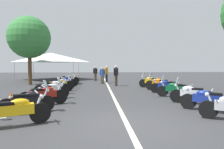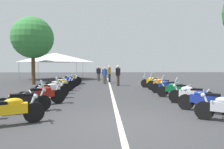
# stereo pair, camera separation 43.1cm
# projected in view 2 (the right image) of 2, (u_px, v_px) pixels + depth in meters

# --- Properties ---
(ground_plane) EXTENTS (80.00, 80.00, 0.00)m
(ground_plane) POSITION_uv_depth(u_px,v_px,m) (120.00, 124.00, 5.90)
(ground_plane) COLOR #38383A
(lane_centre_stripe) EXTENTS (27.17, 0.16, 0.01)m
(lane_centre_stripe) POSITION_uv_depth(u_px,v_px,m) (112.00, 92.00, 12.62)
(lane_centre_stripe) COLOR beige
(lane_centre_stripe) RESTS_ON ground_plane
(motorcycle_left_row_0) EXTENTS (1.06, 1.98, 0.99)m
(motorcycle_left_row_0) POSITION_uv_depth(u_px,v_px,m) (8.00, 110.00, 5.77)
(motorcycle_left_row_0) COLOR black
(motorcycle_left_row_0) RESTS_ON ground_plane
(motorcycle_left_row_1) EXTENTS (1.06, 1.83, 1.20)m
(motorcycle_left_row_1) POSITION_uv_depth(u_px,v_px,m) (25.00, 101.00, 7.31)
(motorcycle_left_row_1) COLOR black
(motorcycle_left_row_1) RESTS_ON ground_plane
(motorcycle_left_row_2) EXTENTS (1.08, 1.97, 1.21)m
(motorcycle_left_row_2) POSITION_uv_depth(u_px,v_px,m) (42.00, 94.00, 8.75)
(motorcycle_left_row_2) COLOR black
(motorcycle_left_row_2) RESTS_ON ground_plane
(motorcycle_left_row_3) EXTENTS (1.24, 1.84, 1.01)m
(motorcycle_left_row_3) POSITION_uv_depth(u_px,v_px,m) (49.00, 90.00, 10.18)
(motorcycle_left_row_3) COLOR black
(motorcycle_left_row_3) RESTS_ON ground_plane
(motorcycle_left_row_4) EXTENTS (1.09, 1.97, 1.00)m
(motorcycle_left_row_4) POSITION_uv_depth(u_px,v_px,m) (53.00, 87.00, 11.80)
(motorcycle_left_row_4) COLOR black
(motorcycle_left_row_4) RESTS_ON ground_plane
(motorcycle_left_row_5) EXTENTS (1.16, 1.88, 1.02)m
(motorcycle_left_row_5) POSITION_uv_depth(u_px,v_px,m) (60.00, 84.00, 13.12)
(motorcycle_left_row_5) COLOR black
(motorcycle_left_row_5) RESTS_ON ground_plane
(motorcycle_left_row_6) EXTENTS (0.90, 1.91, 1.19)m
(motorcycle_left_row_6) POSITION_uv_depth(u_px,v_px,m) (64.00, 83.00, 14.65)
(motorcycle_left_row_6) COLOR black
(motorcycle_left_row_6) RESTS_ON ground_plane
(motorcycle_left_row_7) EXTENTS (0.96, 2.03, 1.00)m
(motorcycle_left_row_7) POSITION_uv_depth(u_px,v_px,m) (68.00, 81.00, 16.14)
(motorcycle_left_row_7) COLOR black
(motorcycle_left_row_7) RESTS_ON ground_plane
(motorcycle_left_row_8) EXTENTS (0.96, 1.94, 1.02)m
(motorcycle_left_row_8) POSITION_uv_depth(u_px,v_px,m) (71.00, 79.00, 17.72)
(motorcycle_left_row_8) COLOR black
(motorcycle_left_row_8) RESTS_ON ground_plane
(motorcycle_right_row_1) EXTENTS (1.43, 1.72, 0.99)m
(motorcycle_right_row_1) POSITION_uv_depth(u_px,v_px,m) (205.00, 100.00, 7.37)
(motorcycle_right_row_1) COLOR black
(motorcycle_right_row_1) RESTS_ON ground_plane
(motorcycle_right_row_2) EXTENTS (1.11, 1.80, 1.20)m
(motorcycle_right_row_2) POSITION_uv_depth(u_px,v_px,m) (190.00, 94.00, 8.86)
(motorcycle_right_row_2) COLOR black
(motorcycle_right_row_2) RESTS_ON ground_plane
(motorcycle_right_row_3) EXTENTS (1.24, 1.90, 1.19)m
(motorcycle_right_row_3) POSITION_uv_depth(u_px,v_px,m) (176.00, 90.00, 10.55)
(motorcycle_right_row_3) COLOR black
(motorcycle_right_row_3) RESTS_ON ground_plane
(motorcycle_right_row_4) EXTENTS (1.11, 1.97, 0.99)m
(motorcycle_right_row_4) POSITION_uv_depth(u_px,v_px,m) (168.00, 86.00, 12.08)
(motorcycle_right_row_4) COLOR black
(motorcycle_right_row_4) RESTS_ON ground_plane
(motorcycle_right_row_5) EXTENTS (1.42, 1.82, 1.23)m
(motorcycle_right_row_5) POSITION_uv_depth(u_px,v_px,m) (161.00, 84.00, 13.42)
(motorcycle_right_row_5) COLOR black
(motorcycle_right_row_5) RESTS_ON ground_plane
(motorcycle_right_row_6) EXTENTS (1.18, 1.82, 1.22)m
(motorcycle_right_row_6) POSITION_uv_depth(u_px,v_px,m) (153.00, 82.00, 15.05)
(motorcycle_right_row_6) COLOR black
(motorcycle_right_row_6) RESTS_ON ground_plane
(traffic_cone_0) EXTENTS (0.36, 0.36, 0.61)m
(traffic_cone_0) POSITION_uv_depth(u_px,v_px,m) (10.00, 98.00, 8.93)
(traffic_cone_0) COLOR orange
(traffic_cone_0) RESTS_ON ground_plane
(bystander_0) EXTENTS (0.46, 0.32, 1.69)m
(bystander_0) POSITION_uv_depth(u_px,v_px,m) (109.00, 73.00, 19.83)
(bystander_0) COLOR #1E2338
(bystander_0) RESTS_ON ground_plane
(bystander_1) EXTENTS (0.38, 0.42, 1.74)m
(bystander_1) POSITION_uv_depth(u_px,v_px,m) (118.00, 74.00, 16.50)
(bystander_1) COLOR brown
(bystander_1) RESTS_ON ground_plane
(bystander_2) EXTENTS (0.32, 0.48, 1.59)m
(bystander_2) POSITION_uv_depth(u_px,v_px,m) (99.00, 72.00, 21.62)
(bystander_2) COLOR brown
(bystander_2) RESTS_ON ground_plane
(bystander_3) EXTENTS (0.32, 0.52, 1.57)m
(bystander_3) POSITION_uv_depth(u_px,v_px,m) (105.00, 74.00, 18.22)
(bystander_3) COLOR brown
(bystander_3) RESTS_ON ground_plane
(roadside_tree_0) EXTENTS (3.69, 3.69, 6.05)m
(roadside_tree_0) POSITION_uv_depth(u_px,v_px,m) (33.00, 38.00, 17.59)
(roadside_tree_0) COLOR brown
(roadside_tree_0) RESTS_ON ground_plane
(event_tent) EXTENTS (6.65, 6.65, 3.20)m
(event_tent) POSITION_uv_depth(u_px,v_px,m) (55.00, 57.00, 23.54)
(event_tent) COLOR white
(event_tent) RESTS_ON ground_plane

